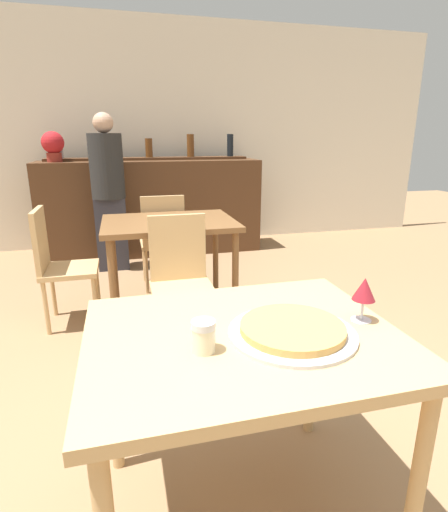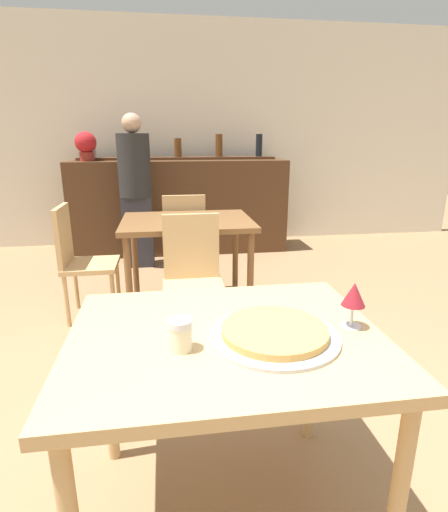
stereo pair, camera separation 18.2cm
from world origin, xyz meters
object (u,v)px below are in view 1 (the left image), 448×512
Objects in this scene: pizza_tray at (292,330)px; wine_glass at (364,290)px; chair_far_side_left at (57,260)px; cheese_shaker at (204,336)px; person_standing at (108,188)px; potted_plant at (53,145)px; chair_far_side_back at (163,236)px; chair_far_side_front at (180,275)px.

wine_glass is at bearing 7.57° from pizza_tray.
chair_far_side_left is 2.13m from cheese_shaker.
pizza_tray is 0.26× the size of person_standing.
chair_far_side_left is 2.73× the size of potted_plant.
chair_far_side_back is at bearing 87.01° from cheese_shaker.
potted_plant is (-0.56, 0.53, 0.43)m from person_standing.
chair_far_side_back is at bearing -50.80° from potted_plant.
chair_far_side_front is at bearing -66.47° from potted_plant.
chair_far_side_left is 1.39m from person_standing.
chair_far_side_front is 1.00× the size of chair_far_side_left.
chair_far_side_back is at bearing 93.83° from pizza_tray.
chair_far_side_back reaches higher than cheese_shaker.
potted_plant reaches higher than pizza_tray.
wine_glass is 0.48× the size of potted_plant.
chair_far_side_front is 1.93m from person_standing.
potted_plant reaches higher than chair_far_side_back.
chair_far_side_back is 0.95m from person_standing.
chair_far_side_back is at bearing -57.43° from person_standing.
pizza_tray is at bearing -72.37° from potted_plant.
person_standing reaches higher than chair_far_side_left.
potted_plant is at bearing 6.11° from chair_far_side_left.
chair_far_side_back is 2.56m from cheese_shaker.
chair_far_side_left is 2.14× the size of pizza_tray.
chair_far_side_left reaches higher than cheese_shaker.
chair_far_side_left is 0.55× the size of person_standing.
wine_glass is at bearing -74.05° from person_standing.
chair_far_side_back is (-0.00, 1.10, 0.00)m from chair_far_side_front.
pizza_tray is 0.30m from cheese_shaker.
chair_far_side_left is at bearing 117.18° from pizza_tray.
chair_far_side_front is 1.10m from chair_far_side_back.
person_standing is at bearing 104.31° from chair_far_side_front.
cheese_shaker is 3.94m from potted_plant.
cheese_shaker is (0.70, -1.99, 0.30)m from chair_far_side_left.
pizza_tray is (0.17, -1.41, 0.27)m from chair_far_side_front.
cheese_shaker reaches higher than pizza_tray.
chair_far_side_front reaches higher than pizza_tray.
chair_far_side_front is at bearing 84.72° from cheese_shaker.
person_standing is at bearing -57.43° from chair_far_side_back.
chair_far_side_front is 0.55× the size of person_standing.
chair_far_side_left is at bearing 109.50° from cheese_shaker.
person_standing is at bearing 105.95° from wine_glass.
chair_far_side_back is at bearing -56.58° from chair_far_side_left.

